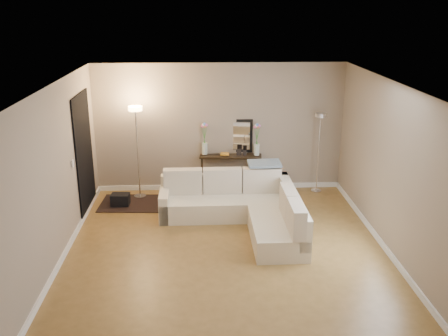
{
  "coord_description": "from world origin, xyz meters",
  "views": [
    {
      "loc": [
        -0.38,
        -7.02,
        3.71
      ],
      "look_at": [
        0.0,
        0.8,
        1.1
      ],
      "focal_mm": 40.0,
      "sensor_mm": 36.0,
      "label": 1
    }
  ],
  "objects_px": {
    "floor_lamp_unlit": "(319,137)",
    "sectional_sofa": "(244,207)",
    "floor_lamp_lit": "(137,134)",
    "console_table": "(227,171)"
  },
  "relations": [
    {
      "from": "sectional_sofa",
      "to": "floor_lamp_lit",
      "type": "distance_m",
      "value": 2.58
    },
    {
      "from": "floor_lamp_unlit",
      "to": "floor_lamp_lit",
      "type": "bearing_deg",
      "value": -177.87
    },
    {
      "from": "floor_lamp_unlit",
      "to": "sectional_sofa",
      "type": "bearing_deg",
      "value": -137.88
    },
    {
      "from": "console_table",
      "to": "floor_lamp_unlit",
      "type": "relative_size",
      "value": 0.77
    },
    {
      "from": "console_table",
      "to": "floor_lamp_unlit",
      "type": "height_order",
      "value": "floor_lamp_unlit"
    },
    {
      "from": "floor_lamp_lit",
      "to": "floor_lamp_unlit",
      "type": "height_order",
      "value": "floor_lamp_lit"
    },
    {
      "from": "console_table",
      "to": "floor_lamp_lit",
      "type": "height_order",
      "value": "floor_lamp_lit"
    },
    {
      "from": "sectional_sofa",
      "to": "floor_lamp_unlit",
      "type": "xyz_separation_m",
      "value": [
        1.62,
        1.47,
        0.85
      ]
    },
    {
      "from": "sectional_sofa",
      "to": "floor_lamp_lit",
      "type": "bearing_deg",
      "value": 145.91
    },
    {
      "from": "floor_lamp_unlit",
      "to": "console_table",
      "type": "bearing_deg",
      "value": 175.51
    }
  ]
}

